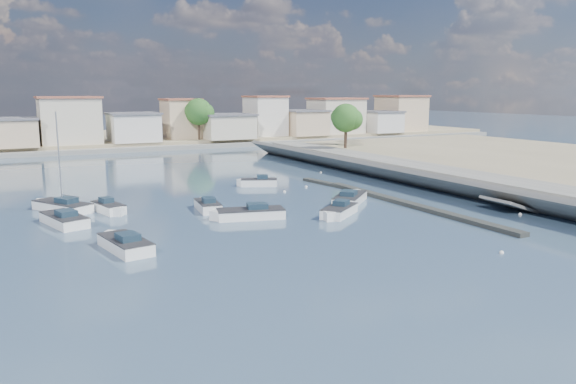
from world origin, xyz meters
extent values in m
plane|color=#304961|center=(0.00, 40.00, 0.00)|extent=(400.00, 400.00, 0.00)
cube|color=slate|center=(18.50, 13.00, 0.90)|extent=(5.00, 90.00, 1.80)
cube|color=slate|center=(14.15, 13.00, 0.90)|extent=(4.17, 90.00, 2.86)
cube|color=slate|center=(14.00, 4.00, 0.40)|extent=(5.31, 3.50, 1.94)
cube|color=black|center=(7.00, 10.00, 0.17)|extent=(1.00, 26.00, 0.35)
cube|color=black|center=(6.50, 24.00, 0.15)|extent=(2.00, 8.05, 0.30)
cube|color=gray|center=(0.00, 92.00, 0.70)|extent=(160.00, 40.00, 1.40)
cube|color=slate|center=(0.00, 71.00, 0.40)|extent=(160.00, 2.50, 0.80)
cube|color=#CFB28E|center=(-24.00, 75.00, 3.65)|extent=(7.00, 8.00, 4.50)
cube|color=#595960|center=(-24.00, 75.00, 6.08)|extent=(7.42, 8.48, 0.35)
cube|color=beige|center=(-15.00, 77.00, 5.40)|extent=(10.00, 9.00, 8.00)
cube|color=#99513D|center=(-15.00, 77.00, 9.58)|extent=(10.60, 9.54, 0.35)
cube|color=silver|center=(-4.00, 76.00, 3.90)|extent=(8.50, 8.50, 5.00)
cube|color=#595960|center=(-4.00, 76.00, 6.58)|extent=(9.01, 9.01, 0.35)
cube|color=#CFB28E|center=(6.00, 79.00, 5.15)|extent=(6.50, 7.50, 7.50)
cube|color=#99513D|center=(6.00, 79.00, 9.08)|extent=(6.89, 7.95, 0.35)
cube|color=beige|center=(14.00, 75.00, 3.65)|extent=(9.50, 9.00, 4.50)
cube|color=#595960|center=(14.00, 75.00, 6.08)|extent=(10.07, 9.54, 0.35)
cube|color=silver|center=(24.00, 78.00, 5.40)|extent=(7.00, 8.00, 8.00)
cube|color=#99513D|center=(24.00, 78.00, 9.58)|extent=(7.42, 8.48, 0.35)
cube|color=#CFB28E|center=(32.00, 76.00, 3.90)|extent=(8.00, 9.00, 5.00)
cube|color=#595960|center=(32.00, 76.00, 6.58)|extent=(8.48, 9.54, 0.35)
cube|color=beige|center=(41.00, 77.00, 5.15)|extent=(10.50, 8.50, 7.50)
cube|color=#99513D|center=(41.00, 77.00, 9.08)|extent=(11.13, 9.01, 0.35)
cube|color=silver|center=(52.00, 75.00, 3.65)|extent=(7.50, 7.50, 4.50)
cube|color=#595960|center=(52.00, 75.00, 6.08)|extent=(7.95, 7.95, 0.35)
cube|color=#CFB28E|center=(60.00, 78.00, 5.40)|extent=(9.00, 9.50, 8.00)
cube|color=#99513D|center=(60.00, 78.00, 9.58)|extent=(9.54, 10.07, 0.35)
cylinder|color=#38281E|center=(-12.00, 78.00, 2.86)|extent=(0.44, 0.44, 2.93)
sphere|color=#244E1A|center=(-12.00, 78.00, 5.75)|extent=(4.16, 4.16, 4.16)
sphere|color=#244E1A|center=(-11.22, 77.48, 5.56)|extent=(3.12, 3.12, 3.12)
sphere|color=#244E1A|center=(-12.65, 78.39, 5.88)|extent=(2.86, 2.86, 2.86)
cylinder|color=#38281E|center=(8.00, 74.00, 3.20)|extent=(0.44, 0.44, 3.60)
sphere|color=#244E1A|center=(8.00, 74.00, 6.76)|extent=(5.12, 5.12, 5.12)
sphere|color=#244E1A|center=(8.96, 73.36, 6.52)|extent=(3.84, 3.84, 3.84)
sphere|color=#244E1A|center=(7.20, 74.48, 6.92)|extent=(3.52, 3.52, 3.52)
cylinder|color=#38281E|center=(24.00, 77.00, 2.97)|extent=(0.44, 0.44, 3.15)
sphere|color=#244E1A|center=(24.00, 77.00, 6.09)|extent=(4.48, 4.48, 4.48)
sphere|color=#244E1A|center=(24.84, 76.44, 5.88)|extent=(3.36, 3.36, 3.36)
sphere|color=#244E1A|center=(23.30, 77.42, 6.23)|extent=(3.08, 3.08, 3.08)
cylinder|color=#38281E|center=(40.00, 76.00, 2.75)|extent=(0.44, 0.44, 2.70)
sphere|color=#244E1A|center=(40.00, 76.00, 5.42)|extent=(3.84, 3.84, 3.84)
sphere|color=#244E1A|center=(40.72, 75.52, 5.24)|extent=(2.88, 2.88, 2.88)
sphere|color=#244E1A|center=(39.40, 76.36, 5.54)|extent=(2.64, 2.64, 2.64)
cylinder|color=#38281E|center=(22.00, 44.00, 3.38)|extent=(0.44, 0.44, 3.15)
sphere|color=#244E1A|center=(22.00, 44.00, 6.49)|extent=(4.48, 4.48, 4.48)
sphere|color=#244E1A|center=(22.84, 43.44, 6.28)|extent=(3.36, 3.36, 3.36)
sphere|color=#244E1A|center=(21.30, 44.42, 6.63)|extent=(3.08, 3.08, 3.08)
cylinder|color=#38281E|center=(26.00, 50.00, 3.26)|extent=(0.44, 0.44, 2.93)
sphere|color=#244E1A|center=(26.00, 50.00, 6.15)|extent=(4.16, 4.16, 4.16)
sphere|color=#244E1A|center=(26.78, 49.48, 5.96)|extent=(3.12, 3.12, 3.12)
sphere|color=#244E1A|center=(25.35, 50.39, 6.29)|extent=(2.86, 2.86, 2.86)
cube|color=white|center=(-19.55, 6.99, 0.30)|extent=(2.89, 5.45, 1.00)
cube|color=white|center=(-19.94, 9.18, 0.30)|extent=(2.00, 2.00, 1.00)
cube|color=#262628|center=(-19.55, 6.99, 0.80)|extent=(2.93, 5.46, 0.08)
cube|color=#1C2F3E|center=(-19.46, 6.48, 1.04)|extent=(1.51, 1.75, 0.48)
cube|color=white|center=(-10.37, 16.70, 0.30)|extent=(2.20, 4.36, 1.00)
cube|color=white|center=(-10.14, 18.47, 0.30)|extent=(1.68, 1.68, 1.00)
cube|color=#262628|center=(-10.37, 16.70, 0.80)|extent=(2.23, 4.36, 0.08)
cube|color=#1C2F3E|center=(-10.42, 16.28, 1.04)|extent=(1.20, 1.37, 0.48)
cube|color=white|center=(-8.23, 11.99, 0.30)|extent=(5.93, 3.43, 1.00)
cube|color=white|center=(-10.56, 12.59, 0.30)|extent=(2.05, 2.05, 1.00)
cube|color=#262628|center=(-8.23, 11.99, 0.80)|extent=(5.94, 3.47, 0.08)
cube|color=#1C2F3E|center=(-7.69, 11.86, 1.04)|extent=(1.95, 1.69, 0.48)
cube|color=white|center=(-1.04, 9.51, 0.30)|extent=(4.66, 4.13, 1.00)
cube|color=white|center=(-2.56, 8.37, 0.30)|extent=(1.46, 1.46, 1.00)
cube|color=#262628|center=(-1.04, 9.51, 0.80)|extent=(4.68, 4.16, 0.08)
cube|color=#1C2F3E|center=(-0.68, 9.78, 1.04)|extent=(1.75, 1.71, 0.48)
cube|color=white|center=(-22.39, 16.74, 0.30)|extent=(3.39, 5.66, 1.00)
cube|color=white|center=(-22.97, 18.94, 0.30)|extent=(2.03, 2.03, 1.00)
cube|color=#262628|center=(-22.39, 16.74, 0.80)|extent=(3.43, 5.67, 0.08)
cube|color=#1C2F3E|center=(-22.25, 16.23, 1.04)|extent=(1.66, 1.87, 0.48)
cube|color=white|center=(-0.75, 26.81, 0.30)|extent=(4.32, 3.13, 1.00)
cube|color=white|center=(-2.31, 27.53, 0.30)|extent=(1.46, 1.46, 1.00)
cube|color=#262628|center=(-0.75, 26.81, 0.80)|extent=(4.33, 3.15, 0.08)
cube|color=#1C2F3E|center=(-0.38, 26.65, 1.04)|extent=(1.51, 1.41, 0.48)
cube|color=white|center=(-18.39, 20.04, 0.30)|extent=(2.45, 4.34, 1.00)
cube|color=white|center=(-17.99, 18.32, 0.30)|extent=(1.51, 1.51, 1.00)
cube|color=#262628|center=(-18.39, 20.04, 0.80)|extent=(2.48, 4.35, 0.08)
cube|color=#1C2F3E|center=(-18.49, 20.44, 1.04)|extent=(1.22, 1.42, 0.48)
cube|color=white|center=(2.90, 13.80, 0.30)|extent=(5.52, 5.38, 1.00)
cube|color=white|center=(4.63, 15.43, 0.30)|extent=(1.58, 1.58, 1.00)
cube|color=#262628|center=(2.90, 13.80, 0.80)|extent=(5.55, 5.41, 0.08)
cube|color=#1C2F3E|center=(2.50, 13.42, 1.04)|extent=(2.13, 2.12, 0.48)
cube|color=white|center=(-21.95, 22.43, 0.30)|extent=(4.79, 6.23, 1.00)
cube|color=white|center=(-23.29, 24.73, 0.30)|extent=(1.74, 1.74, 1.00)
cube|color=#262628|center=(-21.95, 22.43, 0.80)|extent=(4.83, 6.25, 0.08)
cube|color=#1C2F3E|center=(-21.64, 21.91, 1.04)|extent=(1.99, 2.20, 0.48)
cylinder|color=silver|center=(-21.95, 22.43, 4.80)|extent=(0.12, 0.12, 8.00)
cylinder|color=silver|center=(-21.34, 21.40, 1.50)|extent=(1.28, 2.11, 0.08)
sphere|color=white|center=(13.00, 2.55, 0.05)|extent=(0.31, 0.31, 0.31)
sphere|color=white|center=(7.75, 10.02, 0.05)|extent=(0.31, 0.31, 0.31)
sphere|color=white|center=(2.24, -5.14, 0.05)|extent=(0.31, 0.31, 0.31)
sphere|color=white|center=(3.52, 23.48, 0.05)|extent=(0.31, 0.31, 0.31)
sphere|color=white|center=(-0.04, 21.83, 0.05)|extent=(0.31, 0.31, 0.31)
sphere|color=white|center=(10.71, 32.44, 0.05)|extent=(0.31, 0.31, 0.31)
camera|label=1|loc=(-26.54, -30.27, 10.45)|focal=35.00mm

